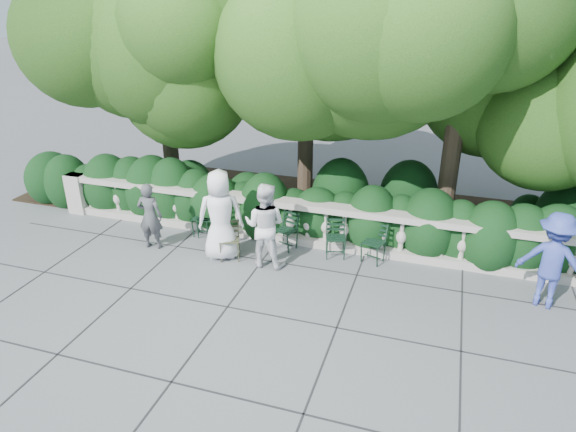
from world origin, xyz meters
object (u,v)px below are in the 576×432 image
(chair_weathered, at_px, (230,262))
(person_businessman, at_px, (220,215))
(chair_c, at_px, (201,238))
(chair_d, at_px, (335,260))
(person_older_blue, at_px, (553,261))
(chair_f, at_px, (369,264))
(person_woman_grey, at_px, (150,216))
(chair_a, at_px, (207,239))
(chair_b, at_px, (222,243))
(chair_e, at_px, (282,251))
(person_casual_man, at_px, (265,225))

(chair_weathered, height_order, person_businessman, person_businessman)
(chair_c, distance_m, person_businessman, 1.43)
(chair_d, height_order, person_older_blue, person_older_blue)
(chair_c, distance_m, chair_f, 3.84)
(chair_weathered, relative_size, person_woman_grey, 0.57)
(chair_a, distance_m, chair_b, 0.45)
(chair_weathered, height_order, person_older_blue, person_older_blue)
(chair_a, distance_m, chair_c, 0.13)
(chair_d, bearing_deg, chair_c, 163.02)
(chair_a, height_order, chair_d, same)
(person_woman_grey, bearing_deg, chair_e, -173.06)
(chair_c, relative_size, person_woman_grey, 0.57)
(chair_weathered, height_order, person_casual_man, person_casual_man)
(chair_b, relative_size, chair_f, 1.00)
(chair_e, height_order, chair_f, same)
(chair_d, relative_size, person_woman_grey, 0.57)
(person_older_blue, bearing_deg, chair_f, 6.78)
(chair_c, distance_m, chair_d, 3.13)
(person_businessman, xyz_separation_m, person_casual_man, (0.97, -0.01, -0.08))
(person_woman_grey, bearing_deg, person_casual_man, 174.08)
(chair_c, bearing_deg, chair_f, -3.29)
(chair_f, bearing_deg, chair_c, -162.85)
(person_woman_grey, bearing_deg, person_businessman, 175.12)
(chair_e, relative_size, chair_f, 1.00)
(person_older_blue, bearing_deg, chair_c, 11.11)
(chair_d, distance_m, person_older_blue, 4.06)
(person_businessman, bearing_deg, chair_e, -172.73)
(chair_c, relative_size, chair_d, 1.00)
(person_woman_grey, distance_m, person_casual_man, 2.61)
(chair_f, xyz_separation_m, chair_weathered, (-2.77, -0.79, 0.00))
(chair_d, distance_m, person_businessman, 2.57)
(chair_weathered, distance_m, person_woman_grey, 2.02)
(person_woman_grey, bearing_deg, chair_b, -162.89)
(chair_b, bearing_deg, chair_d, -20.24)
(person_casual_man, bearing_deg, person_older_blue, -179.16)
(chair_c, height_order, person_businessman, person_businessman)
(chair_a, bearing_deg, person_casual_man, -33.06)
(chair_c, relative_size, chair_weathered, 1.00)
(chair_b, height_order, person_casual_man, person_casual_man)
(chair_b, xyz_separation_m, chair_weathered, (0.50, -0.72, 0.00))
(chair_weathered, bearing_deg, person_woman_grey, 156.04)
(chair_b, bearing_deg, person_woman_grey, -177.04)
(chair_e, xyz_separation_m, person_older_blue, (5.12, -0.48, 0.89))
(chair_e, bearing_deg, person_businessman, -133.17)
(chair_a, height_order, person_businessman, person_businessman)
(chair_d, relative_size, chair_weathered, 1.00)
(chair_e, relative_size, chair_weathered, 1.00)
(chair_e, xyz_separation_m, person_businessman, (-1.12, -0.62, 0.96))
(chair_c, distance_m, person_older_blue, 7.14)
(person_casual_man, xyz_separation_m, person_older_blue, (5.27, 0.16, 0.01))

